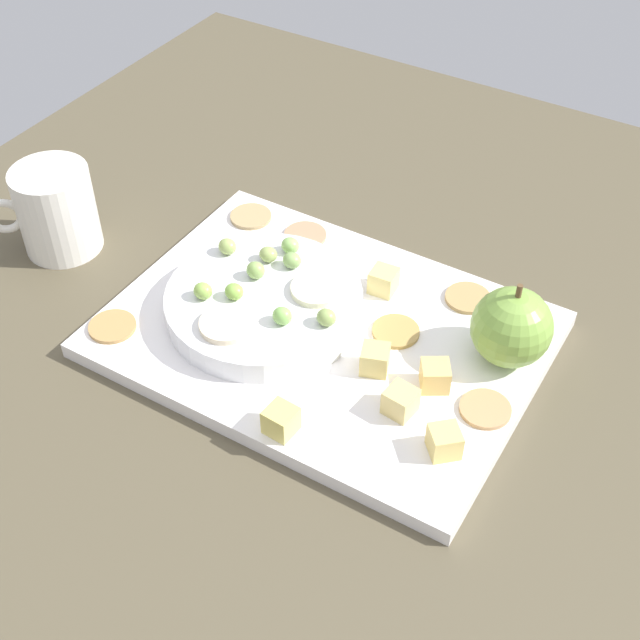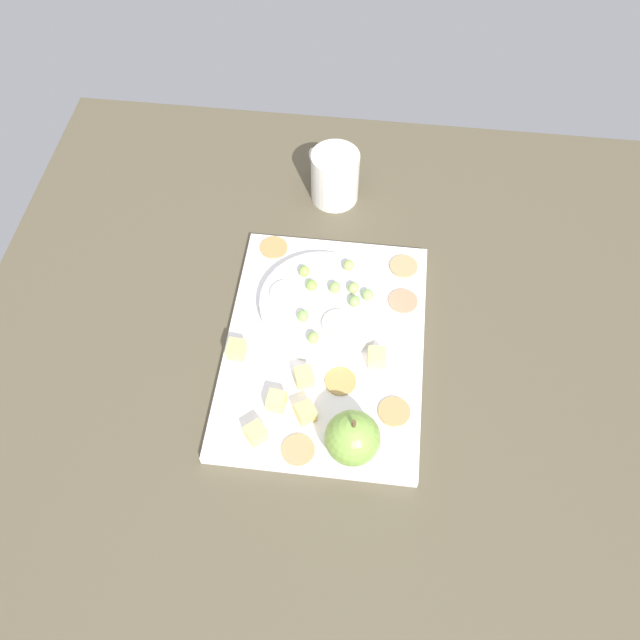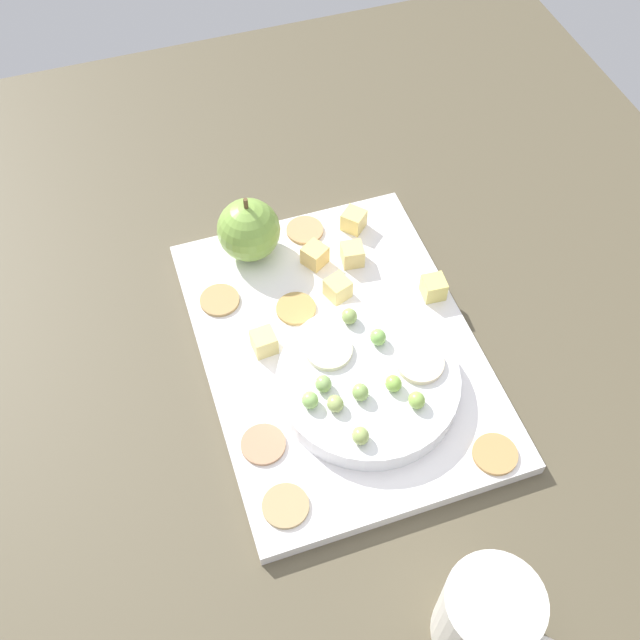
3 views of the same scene
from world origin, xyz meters
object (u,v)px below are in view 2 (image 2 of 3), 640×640
(cracker_0, at_px, (403,301))
(grape_4, at_px, (349,265))
(apple_whole, at_px, (352,438))
(cheese_cube_4, at_px, (304,377))
(grape_3, at_px, (335,287))
(grape_7, at_px, (368,295))
(apple_slice_1, at_px, (286,294))
(cheese_cube_2, at_px, (306,413))
(grape_2, at_px, (304,271))
(grape_5, at_px, (355,301))
(apple_slice_0, at_px, (339,324))
(cracker_4, at_px, (274,247))
(cracker_2, at_px, (298,450))
(grape_1, at_px, (313,337))
(cheese_cube_0, at_px, (256,433))
(cracker_3, at_px, (404,266))
(grape_8, at_px, (312,285))
(grape_0, at_px, (353,288))
(grape_6, at_px, (303,316))
(cheese_cube_3, at_px, (377,357))
(cracker_1, at_px, (394,412))
(cracker_5, at_px, (341,381))
(platter, at_px, (324,346))
(cheese_cube_1, at_px, (237,350))
(serving_dish, at_px, (322,305))
(cheese_cube_5, at_px, (277,401))
(cup, at_px, (335,176))

(cracker_0, height_order, grape_4, grape_4)
(apple_whole, bearing_deg, cheese_cube_4, 38.47)
(apple_whole, height_order, grape_3, apple_whole)
(grape_7, relative_size, apple_slice_1, 0.37)
(cheese_cube_2, bearing_deg, grape_2, 7.79)
(grape_5, relative_size, apple_slice_0, 0.37)
(cracker_0, bearing_deg, apple_slice_1, 98.09)
(cracker_4, height_order, grape_4, grape_4)
(cracker_2, height_order, grape_1, grape_1)
(cracker_2, relative_size, grape_1, 2.43)
(cheese_cube_0, relative_size, grape_2, 1.34)
(apple_whole, xyz_separation_m, cracker_3, (0.31, -0.05, -0.03))
(grape_1, bearing_deg, grape_8, 8.42)
(grape_0, height_order, grape_6, grape_6)
(cheese_cube_2, height_order, cheese_cube_3, same)
(cracker_1, xyz_separation_m, grape_4, (0.22, 0.08, 0.03))
(grape_6, relative_size, apple_slice_1, 0.37)
(cheese_cube_2, bearing_deg, grape_3, -5.30)
(cracker_5, bearing_deg, cheese_cube_4, 95.53)
(platter, distance_m, cheese_cube_4, 0.07)
(cheese_cube_1, bearing_deg, cheese_cube_0, -158.46)
(serving_dish, distance_m, cracker_5, 0.12)
(cheese_cube_1, distance_m, apple_slice_0, 0.15)
(cheese_cube_1, height_order, cheese_cube_2, same)
(cracker_0, height_order, grape_1, grape_1)
(cheese_cube_1, relative_size, cheese_cube_3, 1.00)
(cheese_cube_2, height_order, cracker_0, cheese_cube_2)
(cheese_cube_0, xyz_separation_m, cheese_cube_1, (0.12, 0.05, 0.00))
(cheese_cube_0, distance_m, cracker_2, 0.06)
(cracker_0, relative_size, grape_2, 2.43)
(grape_3, height_order, apple_slice_1, grape_3)
(apple_slice_0, relative_size, apple_slice_1, 1.00)
(cheese_cube_3, height_order, grape_0, grape_0)
(grape_1, bearing_deg, grape_2, 13.50)
(cheese_cube_5, relative_size, grape_4, 1.34)
(cracker_4, height_order, grape_2, grape_2)
(grape_5, bearing_deg, grape_4, 12.88)
(platter, xyz_separation_m, grape_8, (0.08, 0.03, 0.04))
(cheese_cube_2, xyz_separation_m, grape_5, (0.17, -0.05, 0.02))
(cheese_cube_3, relative_size, grape_3, 1.34)
(grape_1, bearing_deg, grape_0, -27.16)
(cracker_0, bearing_deg, cheese_cube_2, 149.60)
(cracker_0, distance_m, apple_slice_0, 0.11)
(serving_dish, relative_size, cheese_cube_0, 7.65)
(cracker_4, relative_size, grape_1, 2.43)
(cracker_3, bearing_deg, cheese_cube_1, 129.21)
(platter, bearing_deg, cup, 3.35)
(cracker_3, bearing_deg, grape_0, 134.55)
(cracker_0, relative_size, cracker_4, 1.00)
(grape_2, bearing_deg, grape_3, -117.51)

